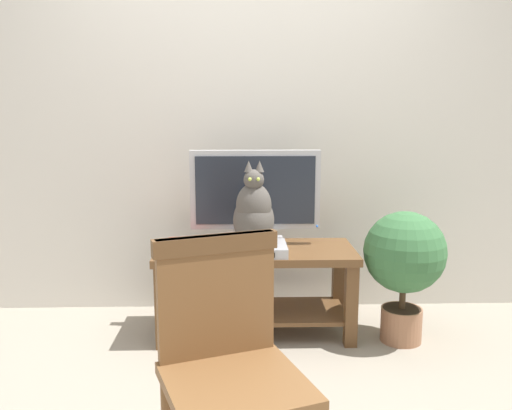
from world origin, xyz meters
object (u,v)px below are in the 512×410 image
(tv_stand, at_px, (256,275))
(media_box, at_px, (254,249))
(book_stack, at_px, (186,245))
(cat, at_px, (254,213))
(potted_plant, at_px, (404,260))
(tv, at_px, (255,195))
(wooden_chair, at_px, (228,353))

(tv_stand, distance_m, media_box, 0.22)
(tv_stand, height_order, book_stack, book_stack)
(tv_stand, xyz_separation_m, media_box, (-0.01, -0.11, 0.19))
(cat, distance_m, potted_plant, 0.89)
(media_box, height_order, potted_plant, potted_plant)
(book_stack, xyz_separation_m, potted_plant, (1.24, -0.11, -0.07))
(tv_stand, bearing_deg, tv, 89.98)
(tv_stand, distance_m, book_stack, 0.45)
(tv, xyz_separation_m, wooden_chair, (-0.13, -1.50, -0.29))
(media_box, bearing_deg, potted_plant, -2.56)
(tv_stand, height_order, potted_plant, potted_plant)
(media_box, xyz_separation_m, wooden_chair, (-0.12, -1.28, -0.02))
(tv, relative_size, cat, 1.62)
(book_stack, bearing_deg, media_box, -10.20)
(tv, height_order, wooden_chair, tv)
(potted_plant, bearing_deg, wooden_chair, -127.90)
(tv_stand, height_order, cat, cat)
(media_box, relative_size, potted_plant, 0.49)
(media_box, xyz_separation_m, potted_plant, (0.85, -0.04, -0.06))
(tv_stand, relative_size, cat, 2.42)
(cat, bearing_deg, tv_stand, 83.50)
(media_box, distance_m, potted_plant, 0.85)
(tv, distance_m, book_stack, 0.51)
(media_box, distance_m, cat, 0.21)
(tv, bearing_deg, cat, -93.48)
(media_box, height_order, wooden_chair, wooden_chair)
(media_box, bearing_deg, wooden_chair, -95.24)
(wooden_chair, bearing_deg, potted_plant, 52.10)
(wooden_chair, xyz_separation_m, book_stack, (-0.27, 1.35, 0.02))
(tv, xyz_separation_m, media_box, (-0.01, -0.21, -0.27))
(potted_plant, bearing_deg, tv_stand, 170.10)
(wooden_chair, relative_size, potted_plant, 1.19)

